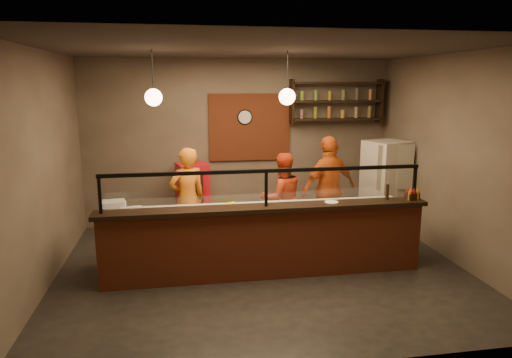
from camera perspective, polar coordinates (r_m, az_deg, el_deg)
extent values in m
plane|color=black|center=(7.02, 0.76, -11.12)|extent=(6.00, 6.00, 0.00)
plane|color=#38322B|center=(6.48, 0.84, 15.92)|extent=(6.00, 6.00, 0.00)
plane|color=#6F6051|center=(9.01, -2.07, 4.58)|extent=(6.00, 0.00, 6.00)
plane|color=#6F6051|center=(6.72, -25.28, 0.94)|extent=(0.00, 5.00, 5.00)
plane|color=#6F6051|center=(7.69, 23.40, 2.35)|extent=(0.00, 5.00, 5.00)
plane|color=#6F6051|center=(4.19, 6.95, -4.03)|extent=(6.00, 0.00, 6.00)
cube|color=#923B1F|center=(8.97, -0.78, 6.48)|extent=(1.60, 0.04, 1.30)
cube|color=#923B1F|center=(6.56, 1.24, -8.10)|extent=(4.60, 0.25, 1.00)
cube|color=black|center=(6.40, 1.26, -3.64)|extent=(4.70, 0.37, 0.06)
cube|color=gray|center=(7.05, 0.47, -7.31)|extent=(4.60, 0.75, 0.85)
cube|color=white|center=(6.92, 0.48, -3.79)|extent=(4.60, 0.75, 0.05)
cube|color=white|center=(6.33, 1.27, -1.20)|extent=(4.40, 0.02, 0.50)
cube|color=black|center=(6.28, 1.28, 1.02)|extent=(4.50, 0.05, 0.05)
cube|color=black|center=(6.31, -18.94, -1.89)|extent=(0.04, 0.04, 0.50)
cube|color=black|center=(6.33, 1.27, -1.20)|extent=(0.04, 0.04, 0.50)
cube|color=black|center=(7.08, 19.20, -0.46)|extent=(0.04, 0.04, 0.50)
cube|color=black|center=(9.23, 9.94, 7.39)|extent=(1.80, 0.28, 0.04)
cube|color=black|center=(9.21, 10.02, 9.56)|extent=(1.80, 0.28, 0.04)
cube|color=black|center=(9.20, 10.10, 11.74)|extent=(1.80, 0.28, 0.04)
cube|color=black|center=(8.95, 4.50, 9.64)|extent=(0.04, 0.28, 0.85)
cube|color=black|center=(9.55, 15.19, 9.41)|extent=(0.04, 0.28, 0.85)
cylinder|color=black|center=(8.93, -1.42, 7.74)|extent=(0.30, 0.04, 0.30)
cylinder|color=black|center=(6.57, -12.83, 12.96)|extent=(0.01, 0.01, 0.60)
sphere|color=#FFB68C|center=(6.57, -12.69, 9.91)|extent=(0.24, 0.24, 0.24)
cylinder|color=black|center=(6.74, 3.95, 13.19)|extent=(0.01, 0.01, 0.60)
sphere|color=#FFB68C|center=(6.75, 3.91, 10.21)|extent=(0.24, 0.24, 0.24)
imported|color=orange|center=(7.71, -8.56, -2.41)|extent=(0.73, 0.60, 1.72)
imported|color=red|center=(7.90, 3.26, -2.43)|extent=(0.86, 0.71, 1.59)
imported|color=#CA4E13|center=(8.09, 9.13, -1.22)|extent=(1.18, 0.78, 1.86)
cube|color=beige|center=(8.84, 15.90, -0.92)|extent=(0.89, 0.86, 1.71)
cube|color=red|center=(8.77, -7.91, -2.15)|extent=(0.64, 0.61, 1.27)
cylinder|color=beige|center=(7.00, 1.90, -3.35)|extent=(0.67, 0.67, 0.01)
cube|color=silver|center=(6.99, -17.38, -3.28)|extent=(0.36, 0.30, 0.16)
cube|color=silver|center=(7.04, -17.32, -3.26)|extent=(0.34, 0.31, 0.14)
cube|color=silver|center=(6.58, -15.20, -4.15)|extent=(0.34, 0.30, 0.15)
cylinder|color=#F9F929|center=(6.94, -3.75, -3.30)|extent=(0.30, 0.25, 0.06)
cube|color=black|center=(7.12, 18.95, -2.05)|extent=(0.19, 0.16, 0.10)
cylinder|color=black|center=(7.00, 16.09, -1.56)|extent=(0.05, 0.05, 0.23)
cylinder|color=white|center=(6.66, 9.43, -2.87)|extent=(0.25, 0.25, 0.01)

